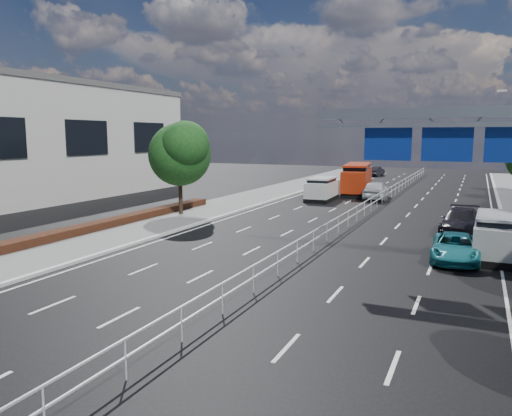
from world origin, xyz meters
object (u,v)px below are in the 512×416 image
at_px(overhead_gantry, 467,137).
at_px(parked_car_dark, 461,221).
at_px(parked_car_teal, 455,247).
at_px(white_minivan, 322,189).
at_px(near_car_dark, 376,171).
at_px(silver_minivan, 499,237).
at_px(red_bus, 357,178).
at_px(near_car_silver, 376,190).

height_order(overhead_gantry, parked_car_dark, overhead_gantry).
height_order(parked_car_teal, parked_car_dark, parked_car_dark).
bearing_deg(overhead_gantry, parked_car_dark, 91.54).
height_order(white_minivan, parked_car_teal, white_minivan).
distance_m(white_minivan, parked_car_dark, 16.34).
xyz_separation_m(overhead_gantry, parked_car_dark, (-0.24, 8.95, -4.88)).
distance_m(near_car_dark, silver_minivan, 48.66).
height_order(white_minivan, near_car_dark, white_minivan).
distance_m(red_bus, near_car_silver, 5.07).
bearing_deg(white_minivan, parked_car_teal, -59.18).
distance_m(white_minivan, near_car_dark, 29.57).
xyz_separation_m(white_minivan, parked_car_dark, (11.76, -11.34, -0.27)).
distance_m(overhead_gantry, parked_car_dark, 10.20).
bearing_deg(parked_car_dark, overhead_gantry, -84.96).
xyz_separation_m(overhead_gantry, white_minivan, (-12.00, 20.29, -4.61)).
distance_m(overhead_gantry, parked_car_teal, 5.36).
bearing_deg(near_car_dark, near_car_silver, 108.61).
xyz_separation_m(white_minivan, red_bus, (1.59, 6.91, 0.53)).
relative_size(overhead_gantry, silver_minivan, 2.05).
distance_m(red_bus, silver_minivan, 26.68).
relative_size(overhead_gantry, parked_car_dark, 2.05).
height_order(near_car_dark, parked_car_teal, near_car_dark).
bearing_deg(overhead_gantry, red_bus, 110.94).
xyz_separation_m(red_bus, parked_car_teal, (10.17, -25.25, -0.91)).
relative_size(near_car_dark, parked_car_dark, 0.82).
bearing_deg(silver_minivan, near_car_silver, 117.18).
distance_m(white_minivan, parked_car_teal, 21.79).
relative_size(red_bus, near_car_dark, 2.45).
distance_m(silver_minivan, parked_car_teal, 2.32).
bearing_deg(parked_car_dark, near_car_dark, 110.62).
xyz_separation_m(near_car_silver, near_car_dark, (-5.09, 26.90, -0.17)).
bearing_deg(overhead_gantry, parked_car_teal, 97.02).
relative_size(white_minivan, parked_car_teal, 1.06).
distance_m(white_minivan, silver_minivan, 21.69).
xyz_separation_m(overhead_gantry, parked_car_teal, (-0.24, 1.95, -4.99)).
bearing_deg(white_minivan, near_car_silver, 30.12).
bearing_deg(near_car_dark, overhead_gantry, 112.33).
height_order(overhead_gantry, parked_car_teal, overhead_gantry).
relative_size(near_car_dark, silver_minivan, 0.81).
relative_size(overhead_gantry, white_minivan, 2.17).
distance_m(overhead_gantry, near_car_silver, 24.68).
xyz_separation_m(white_minivan, near_car_silver, (4.26, 2.66, -0.15)).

